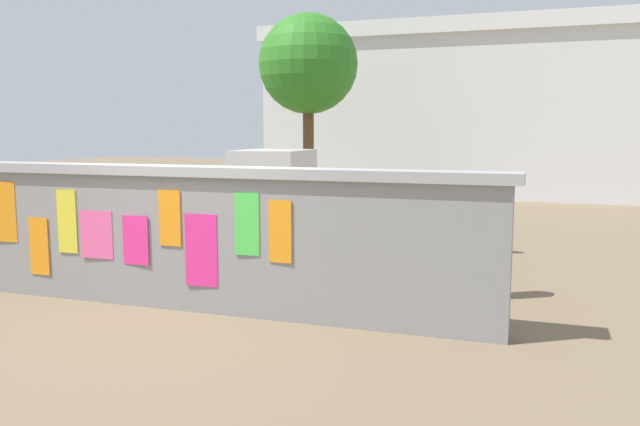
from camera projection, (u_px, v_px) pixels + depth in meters
The scene contains 10 objects.
ground at pixel (362, 222), 15.45m from camera, with size 60.00×60.00×0.00m, color #7A664C.
poster_wall at pixel (189, 236), 7.84m from camera, with size 7.79×0.42×1.77m.
auto_rickshaw_truck at pixel (224, 201), 11.91m from camera, with size 3.65×1.63×1.85m.
motorcycle at pixel (420, 242), 10.03m from camera, with size 1.90×0.56×0.87m.
bicycle_near at pixel (350, 273), 8.31m from camera, with size 1.67×0.57×0.95m.
bicycle_far at pixel (464, 231), 11.77m from camera, with size 1.71×0.44×0.95m.
person_walking at pixel (45, 207), 10.17m from camera, with size 0.42×0.42×1.62m.
person_bystander at pixel (484, 224), 8.31m from camera, with size 0.47×0.47×1.62m.
tree_roadside at pixel (308, 65), 17.64m from camera, with size 2.75×2.75×5.39m.
building_background at pixel (458, 111), 23.23m from camera, with size 12.91×6.74×5.73m.
Camera 1 is at (4.04, -6.79, 2.20)m, focal length 35.86 mm.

